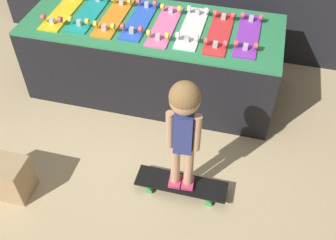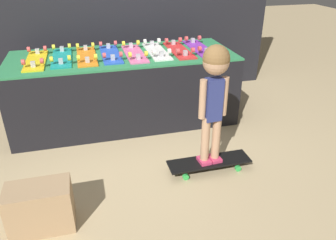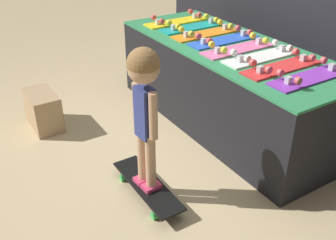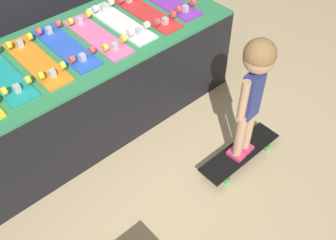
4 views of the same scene
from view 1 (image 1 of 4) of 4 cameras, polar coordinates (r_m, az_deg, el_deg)
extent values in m
plane|color=tan|center=(3.69, -4.52, -1.07)|extent=(16.00, 16.00, 0.00)
cube|color=black|center=(3.86, -2.16, 8.87)|extent=(2.35, 0.92, 0.73)
cube|color=#2D7F4C|center=(3.65, -2.32, 13.64)|extent=(2.35, 0.92, 0.02)
cube|color=yellow|center=(3.94, -14.88, 14.99)|extent=(0.19, 0.69, 0.01)
cube|color=#B7B7BC|center=(3.76, -16.46, 13.64)|extent=(0.04, 0.04, 0.05)
cylinder|color=#D84C4C|center=(3.71, -15.41, 13.89)|extent=(0.03, 0.05, 0.05)
cylinder|color=#D84C4C|center=(3.78, -17.64, 14.05)|extent=(0.03, 0.05, 0.05)
cube|color=teal|center=(3.86, -11.32, 14.97)|extent=(0.19, 0.69, 0.01)
cube|color=#B7B7BC|center=(3.67, -12.78, 13.61)|extent=(0.04, 0.04, 0.05)
cylinder|color=yellow|center=(3.63, -11.65, 13.85)|extent=(0.03, 0.05, 0.05)
cylinder|color=yellow|center=(3.69, -14.01, 14.04)|extent=(0.03, 0.05, 0.05)
cube|color=orange|center=(3.76, -7.88, 14.53)|extent=(0.19, 0.69, 0.01)
cube|color=#B7B7BC|center=(3.93, -6.75, 16.61)|extent=(0.04, 0.04, 0.05)
cylinder|color=yellow|center=(3.89, -5.62, 16.83)|extent=(0.03, 0.05, 0.05)
cube|color=#B7B7BC|center=(3.56, -9.21, 13.12)|extent=(0.04, 0.04, 0.05)
cylinder|color=yellow|center=(3.52, -8.01, 13.34)|extent=(0.03, 0.05, 0.05)
cylinder|color=yellow|center=(3.58, -10.49, 13.59)|extent=(0.03, 0.05, 0.05)
cube|color=blue|center=(3.70, -4.12, 14.26)|extent=(0.19, 0.69, 0.01)
cube|color=#B7B7BC|center=(3.87, -3.10, 16.37)|extent=(0.04, 0.04, 0.05)
cylinder|color=#D84C4C|center=(3.83, -1.91, 16.58)|extent=(0.03, 0.05, 0.05)
cylinder|color=#D84C4C|center=(3.88, -4.31, 16.83)|extent=(0.03, 0.05, 0.05)
cube|color=#B7B7BC|center=(3.50, -5.28, 12.84)|extent=(0.04, 0.04, 0.05)
cylinder|color=#D84C4C|center=(3.46, -4.01, 13.04)|extent=(0.03, 0.05, 0.05)
cylinder|color=#D84C4C|center=(3.51, -6.60, 13.33)|extent=(0.03, 0.05, 0.05)
cube|color=pink|center=(3.60, -0.48, 13.48)|extent=(0.19, 0.69, 0.01)
cube|color=#B7B7BC|center=(3.78, 0.43, 15.67)|extent=(0.04, 0.04, 0.05)
cylinder|color=yellow|center=(3.75, 1.68, 15.85)|extent=(0.03, 0.05, 0.05)
cylinder|color=yellow|center=(3.78, -0.81, 16.15)|extent=(0.03, 0.05, 0.05)
cube|color=#B7B7BC|center=(3.40, -1.48, 11.99)|extent=(0.04, 0.04, 0.05)
cylinder|color=yellow|center=(3.37, -0.13, 12.17)|extent=(0.03, 0.05, 0.05)
cylinder|color=yellow|center=(3.40, -2.83, 12.52)|extent=(0.03, 0.05, 0.05)
cube|color=white|center=(3.58, 3.55, 13.18)|extent=(0.19, 0.69, 0.01)
cube|color=#B7B7BC|center=(3.76, 4.31, 15.38)|extent=(0.04, 0.04, 0.05)
cylinder|color=white|center=(3.73, 5.59, 15.54)|extent=(0.03, 0.05, 0.05)
cylinder|color=white|center=(3.76, 3.08, 15.89)|extent=(0.03, 0.05, 0.05)
cube|color=#B7B7BC|center=(3.37, 2.76, 11.67)|extent=(0.04, 0.04, 0.05)
cylinder|color=white|center=(3.35, 4.15, 11.83)|extent=(0.03, 0.05, 0.05)
cylinder|color=white|center=(3.37, 1.40, 12.23)|extent=(0.03, 0.05, 0.05)
cube|color=red|center=(3.53, 7.46, 12.40)|extent=(0.19, 0.69, 0.01)
cube|color=#B7B7BC|center=(3.71, 8.08, 14.65)|extent=(0.04, 0.04, 0.05)
cylinder|color=#D84C4C|center=(3.69, 9.40, 14.78)|extent=(0.03, 0.05, 0.05)
cylinder|color=#D84C4C|center=(3.71, 6.85, 15.18)|extent=(0.03, 0.05, 0.05)
cube|color=#B7B7BC|center=(3.33, 6.89, 10.82)|extent=(0.04, 0.04, 0.05)
cylinder|color=#D84C4C|center=(3.31, 8.33, 10.96)|extent=(0.03, 0.05, 0.05)
cylinder|color=#D84C4C|center=(3.32, 5.53, 11.41)|extent=(0.03, 0.05, 0.05)
cube|color=purple|center=(3.55, 11.53, 11.97)|extent=(0.19, 0.69, 0.01)
cube|color=#B7B7BC|center=(3.72, 11.99, 14.22)|extent=(0.04, 0.04, 0.05)
cylinder|color=#D84C4C|center=(3.71, 13.31, 14.33)|extent=(0.03, 0.05, 0.05)
cylinder|color=#D84C4C|center=(3.71, 10.78, 14.78)|extent=(0.03, 0.05, 0.05)
cube|color=#B7B7BC|center=(3.34, 11.18, 10.38)|extent=(0.04, 0.04, 0.05)
cylinder|color=#D84C4C|center=(3.32, 12.64, 10.49)|extent=(0.03, 0.05, 0.05)
cylinder|color=#D84C4C|center=(3.32, 9.85, 10.98)|extent=(0.03, 0.05, 0.05)
cube|color=black|center=(3.16, 1.94, -9.21)|extent=(0.73, 0.20, 0.01)
cube|color=#B7B7BC|center=(3.17, 6.24, -10.38)|extent=(0.04, 0.04, 0.05)
cylinder|color=green|center=(3.24, 6.46, -9.43)|extent=(0.05, 0.03, 0.05)
cylinder|color=green|center=(3.15, 5.93, -11.88)|extent=(0.05, 0.03, 0.05)
cube|color=#B7B7BC|center=(3.23, -2.29, -8.68)|extent=(0.04, 0.04, 0.05)
cylinder|color=green|center=(3.29, -1.87, -7.79)|extent=(0.05, 0.03, 0.05)
cylinder|color=green|center=(3.20, -2.71, -10.13)|extent=(0.05, 0.03, 0.05)
cube|color=#E03D6B|center=(3.14, 2.88, -9.09)|extent=(0.10, 0.14, 0.03)
cylinder|color=tan|center=(2.97, 3.03, -6.63)|extent=(0.07, 0.07, 0.41)
cube|color=#E03D6B|center=(3.15, 1.02, -8.85)|extent=(0.10, 0.14, 0.03)
cylinder|color=tan|center=(2.98, 1.08, -6.38)|extent=(0.07, 0.07, 0.41)
cube|color=navy|center=(2.71, 2.24, -1.90)|extent=(0.14, 0.10, 0.36)
cylinder|color=tan|center=(2.69, 4.24, -1.92)|extent=(0.06, 0.06, 0.33)
cylinder|color=tan|center=(2.70, 0.26, -1.43)|extent=(0.06, 0.06, 0.33)
sphere|color=tan|center=(2.49, 2.44, 2.97)|extent=(0.20, 0.20, 0.20)
sphere|color=olive|center=(2.47, 2.46, 3.40)|extent=(0.21, 0.21, 0.21)
cube|color=tan|center=(3.36, -22.91, -7.49)|extent=(0.43, 0.24, 0.34)
camera|label=2|loc=(1.66, -65.68, -24.99)|focal=35.00mm
camera|label=3|loc=(1.94, 65.90, -8.99)|focal=42.00mm
camera|label=4|loc=(2.20, -60.78, 18.90)|focal=42.00mm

